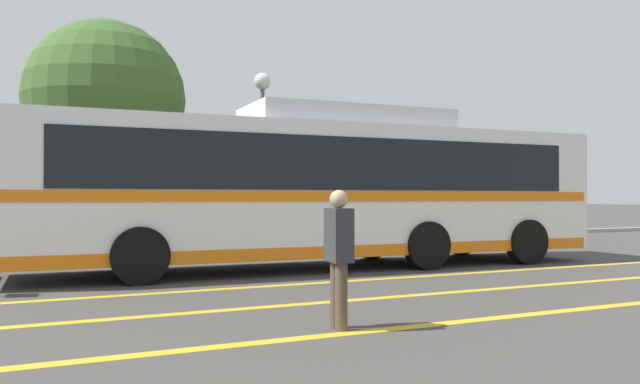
# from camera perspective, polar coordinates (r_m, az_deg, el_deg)

# --- Properties ---
(ground_plane) EXTENTS (220.00, 220.00, 0.00)m
(ground_plane) POSITION_cam_1_polar(r_m,az_deg,el_deg) (13.63, -0.23, -6.80)
(ground_plane) COLOR #423F3D
(lane_strip_0) EXTENTS (32.53, 0.20, 0.01)m
(lane_strip_0) POSITION_cam_1_polar(r_m,az_deg,el_deg) (11.45, 4.71, -7.98)
(lane_strip_0) COLOR gold
(lane_strip_0) RESTS_ON ground_plane
(lane_strip_1) EXTENTS (32.53, 0.20, 0.01)m
(lane_strip_1) POSITION_cam_1_polar(r_m,az_deg,el_deg) (9.90, 10.13, -9.16)
(lane_strip_1) COLOR gold
(lane_strip_1) RESTS_ON ground_plane
(lane_strip_2) EXTENTS (32.53, 0.20, 0.01)m
(lane_strip_2) POSITION_cam_1_polar(r_m,az_deg,el_deg) (8.41, 17.86, -10.69)
(lane_strip_2) COLOR gold
(lane_strip_2) RESTS_ON ground_plane
(curb_strip) EXTENTS (40.53, 0.36, 0.15)m
(curb_strip) POSITION_cam_1_polar(r_m,az_deg,el_deg) (20.12, -8.74, -4.55)
(curb_strip) COLOR #99999E
(curb_strip) RESTS_ON ground_plane
(transit_bus) EXTENTS (12.91, 3.05, 3.40)m
(transit_bus) POSITION_cam_1_polar(r_m,az_deg,el_deg) (13.32, 0.07, 0.44)
(transit_bus) COLOR white
(transit_bus) RESTS_ON ground_plane
(parked_car_2) EXTENTS (4.16, 2.05, 1.26)m
(parked_car_2) POSITION_cam_1_polar(r_m,az_deg,el_deg) (18.30, -9.62, -3.11)
(parked_car_2) COLOR #9E9EA3
(parked_car_2) RESTS_ON ground_plane
(parked_car_3) EXTENTS (4.44, 1.99, 1.39)m
(parked_car_3) POSITION_cam_1_polar(r_m,az_deg,el_deg) (20.66, 5.49, -2.72)
(parked_car_3) COLOR #335B33
(parked_car_3) RESTS_ON ground_plane
(parked_car_4) EXTENTS (3.98, 2.08, 1.62)m
(parked_car_4) POSITION_cam_1_polar(r_m,az_deg,el_deg) (24.26, 16.44, -2.14)
(parked_car_4) COLOR black
(parked_car_4) RESTS_ON ground_plane
(pedestrian_0) EXTENTS (0.27, 0.44, 1.58)m
(pedestrian_0) POSITION_cam_1_polar(r_m,az_deg,el_deg) (7.09, 1.72, -5.39)
(pedestrian_0) COLOR brown
(pedestrian_0) RESTS_ON ground_plane
(street_lamp) EXTENTS (0.57, 0.57, 5.72)m
(street_lamp) POSITION_cam_1_polar(r_m,az_deg,el_deg) (21.34, -5.29, 7.39)
(street_lamp) COLOR #59595E
(street_lamp) RESTS_ON ground_plane
(tree_0) EXTENTS (5.12, 5.12, 7.26)m
(tree_0) POSITION_cam_1_polar(r_m,az_deg,el_deg) (21.69, -19.02, 8.01)
(tree_0) COLOR #513823
(tree_0) RESTS_ON ground_plane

